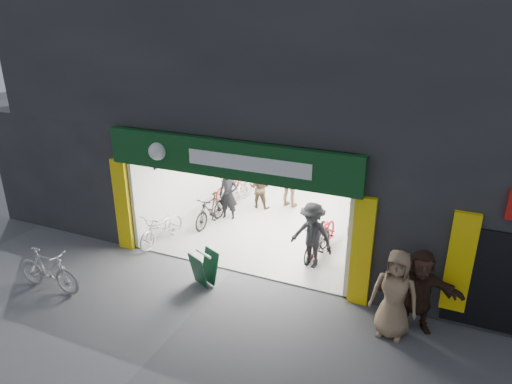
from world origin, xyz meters
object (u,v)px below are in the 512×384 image
Objects in this scene: bike_right_front at (318,241)px; sandwich_board at (204,268)px; pedestrian_near at (395,294)px; parked_bike at (48,270)px; bike_left_front at (162,228)px.

bike_right_front is 1.89× the size of sandwich_board.
pedestrian_near is at bearing 24.04° from sandwich_board.
bike_right_front is at bearing 73.57° from sandwich_board.
parked_bike is 2.12× the size of sandwich_board.
bike_left_front is 2.60m from sandwich_board.
sandwich_board is at bearing -177.08° from pedestrian_near.
sandwich_board is at bearing -27.67° from bike_left_front.
parked_bike reaches higher than bike_left_front.
bike_left_front is at bearing 172.14° from sandwich_board.
bike_right_front is at bearing 18.20° from bike_left_front.
bike_right_front is at bearing -53.95° from parked_bike.
parked_bike is at bearing -104.03° from bike_left_front.
parked_bike reaches higher than sandwich_board.
parked_bike is (-1.07, -3.08, 0.06)m from bike_left_front.
parked_bike is 0.93× the size of pedestrian_near.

